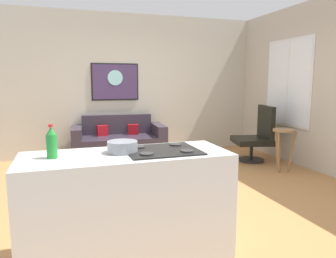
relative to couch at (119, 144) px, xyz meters
name	(u,v)px	position (x,y,z in m)	size (l,w,h in m)	color
ground	(169,191)	(0.37, -1.93, -0.32)	(6.40, 6.40, 0.04)	#B47B46
back_wall	(132,85)	(0.37, 0.50, 1.10)	(6.40, 0.05, 2.80)	beige
right_wall	(314,86)	(3.00, -1.63, 1.10)	(0.05, 6.40, 2.80)	#BEB5A2
couch	(119,144)	(0.00, 0.00, 0.00)	(1.75, 0.92, 0.83)	#312936
coffee_table	(128,153)	(-0.05, -1.17, 0.08)	(1.06, 0.61, 0.40)	silver
armchair	(257,136)	(2.41, -0.93, 0.18)	(0.78, 0.80, 1.03)	black
bar_stool	(283,139)	(2.40, -1.68, 0.25)	(0.38, 0.38, 0.71)	olive
kitchen_counter	(128,205)	(-0.49, -3.42, 0.15)	(1.69, 0.66, 0.92)	silver
soda_bottle	(52,143)	(-1.06, -3.40, 0.72)	(0.08, 0.08, 0.26)	#238832
mixing_bowl	(122,147)	(-0.51, -3.38, 0.64)	(0.25, 0.25, 0.10)	gray
wall_painting	(115,82)	(0.03, 0.45, 1.17)	(0.93, 0.03, 0.73)	black
window	(288,83)	(2.96, -1.03, 1.15)	(0.03, 1.21, 1.59)	silver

